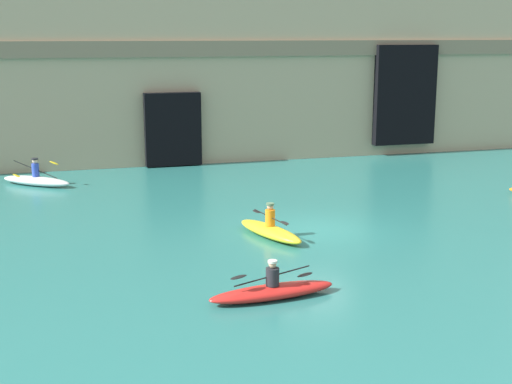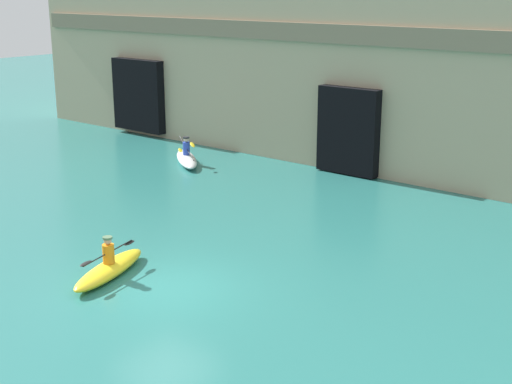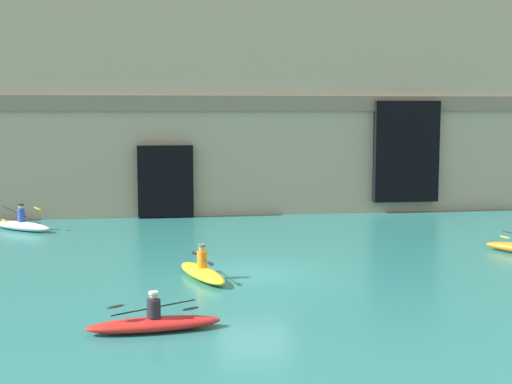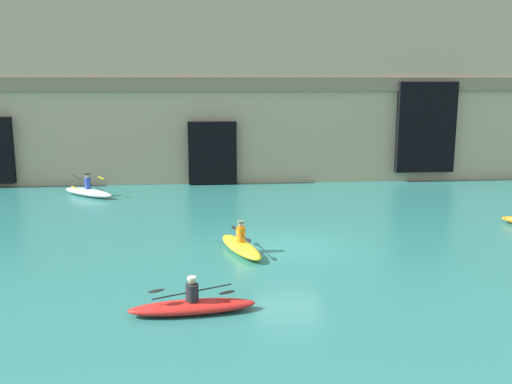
# 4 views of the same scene
# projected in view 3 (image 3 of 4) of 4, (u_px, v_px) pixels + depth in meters

# --- Properties ---
(ground_plane) EXTENTS (120.00, 120.00, 0.00)m
(ground_plane) POSITION_uv_depth(u_px,v_px,m) (254.00, 274.00, 24.10)
(ground_plane) COLOR #28706B
(cliff_bluff) EXTENTS (42.81, 8.03, 15.14)m
(cliff_bluff) POSITION_uv_depth(u_px,v_px,m) (170.00, 74.00, 39.91)
(cliff_bluff) COLOR tan
(cliff_bluff) RESTS_ON ground
(kayak_red) EXTENTS (3.46, 1.09, 1.02)m
(kayak_red) POSITION_uv_depth(u_px,v_px,m) (154.00, 323.00, 17.90)
(kayak_red) COLOR red
(kayak_red) RESTS_ON ground
(kayak_white) EXTENTS (3.27, 2.80, 1.24)m
(kayak_white) POSITION_uv_depth(u_px,v_px,m) (22.00, 225.00, 32.87)
(kayak_white) COLOR white
(kayak_white) RESTS_ON ground
(kayak_yellow) EXTENTS (1.77, 3.33, 1.16)m
(kayak_yellow) POSITION_uv_depth(u_px,v_px,m) (202.00, 272.00, 23.41)
(kayak_yellow) COLOR yellow
(kayak_yellow) RESTS_ON ground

